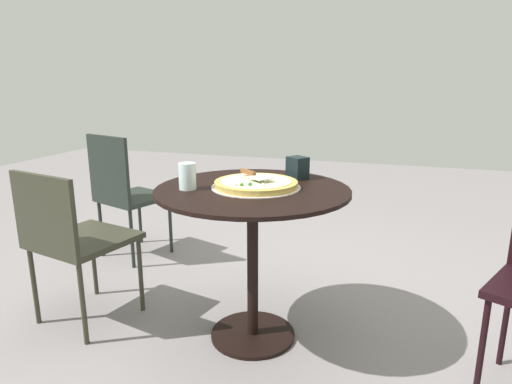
{
  "coord_description": "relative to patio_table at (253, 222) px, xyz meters",
  "views": [
    {
      "loc": [
        -0.61,
        1.81,
        1.21
      ],
      "look_at": [
        -0.01,
        -0.01,
        0.73
      ],
      "focal_mm": 30.58,
      "sensor_mm": 36.0,
      "label": 1
    }
  ],
  "objects": [
    {
      "name": "ground_plane",
      "position": [
        0.0,
        0.0,
        -0.59
      ],
      "size": [
        10.0,
        10.0,
        0.0
      ],
      "primitive_type": "plane",
      "color": "gray"
    },
    {
      "name": "patio_table",
      "position": [
        0.0,
        0.0,
        0.0
      ],
      "size": [
        0.88,
        0.88,
        0.75
      ],
      "color": "black",
      "rests_on": "ground"
    },
    {
      "name": "pizza_on_tray",
      "position": [
        -0.01,
        -0.01,
        0.18
      ],
      "size": [
        0.41,
        0.41,
        0.05
      ],
      "color": "silver",
      "rests_on": "patio_table"
    },
    {
      "name": "pizza_server",
      "position": [
        0.01,
        -0.04,
        0.22
      ],
      "size": [
        0.19,
        0.17,
        0.02
      ],
      "color": "silver",
      "rests_on": "pizza_on_tray"
    },
    {
      "name": "drinking_cup",
      "position": [
        0.27,
        0.11,
        0.22
      ],
      "size": [
        0.08,
        0.08,
        0.12
      ],
      "primitive_type": "cylinder",
      "color": "white",
      "rests_on": "patio_table"
    },
    {
      "name": "napkin_dispenser",
      "position": [
        -0.15,
        -0.26,
        0.22
      ],
      "size": [
        0.12,
        0.12,
        0.11
      ],
      "primitive_type": "cube",
      "rotation": [
        0.0,
        0.0,
        5.67
      ],
      "color": "black",
      "rests_on": "patio_table"
    },
    {
      "name": "patio_chair_near",
      "position": [
        0.89,
        0.16,
        -0.1
      ],
      "size": [
        0.51,
        0.51,
        0.81
      ],
      "color": "#313124",
      "rests_on": "ground"
    },
    {
      "name": "patio_chair_far",
      "position": [
        1.16,
        -0.67,
        -0.08
      ],
      "size": [
        0.51,
        0.51,
        0.88
      ],
      "color": "#222925",
      "rests_on": "ground"
    }
  ]
}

